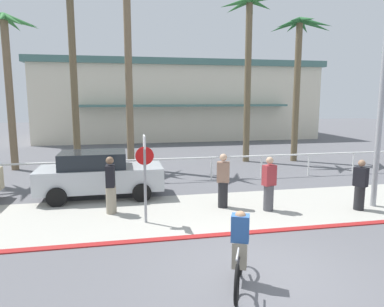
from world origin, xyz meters
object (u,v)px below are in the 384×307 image
Objects in this scene: stop_sign_bike_lane at (145,166)px; pedestrian_1 at (360,187)px; palm_tree_4 at (126,27)px; palm_tree_5 at (248,48)px; palm_tree_2 at (6,50)px; pedestrian_3 at (269,186)px; car_silver_1 at (99,174)px; palm_tree_3 at (72,31)px; pedestrian_2 at (223,183)px; cyclist_black_0 at (240,250)px; palm_tree_6 at (299,54)px; pedestrian_0 at (111,187)px.

stop_sign_bike_lane reaches higher than pedestrian_1.
palm_tree_4 is 1.12× the size of palm_tree_5.
palm_tree_2 is 14.15m from pedestrian_3.
palm_tree_4 is 6.03× the size of pedestrian_1.
pedestrian_1 is (6.84, -0.17, -0.91)m from stop_sign_bike_lane.
palm_tree_5 is 11.23m from car_silver_1.
car_silver_1 is at bearing 158.72° from pedestrian_1.
palm_tree_4 is (2.70, -1.28, 0.05)m from palm_tree_3.
pedestrian_1 is 2.95m from pedestrian_3.
pedestrian_2 reaches higher than car_silver_1.
palm_tree_3 reaches higher than pedestrian_1.
pedestrian_3 is at bearing -24.97° from pedestrian_2.
pedestrian_1 is (5.31, 3.65, 0.07)m from cyclist_black_0.
car_silver_1 reaches higher than cyclist_black_0.
stop_sign_bike_lane is 6.90m from pedestrian_1.
palm_tree_5 is 2.87m from palm_tree_6.
palm_tree_6 is (12.08, -0.87, -0.92)m from palm_tree_3.
palm_tree_5 is 2.03× the size of car_silver_1.
pedestrian_0 is at bearing 178.42° from pedestrian_2.
palm_tree_2 is at bearing 122.97° from stop_sign_bike_lane.
palm_tree_5 is 10.46m from pedestrian_2.
stop_sign_bike_lane is 1.45× the size of pedestrian_3.
palm_tree_6 is 4.38× the size of pedestrian_0.
palm_tree_4 is at bearing 76.66° from car_silver_1.
pedestrian_0 is (-7.33, -8.02, -5.44)m from palm_tree_5.
pedestrian_0 is at bearing -77.35° from palm_tree_3.
pedestrian_3 is (4.93, -0.72, -0.03)m from pedestrian_0.
pedestrian_0 reaches higher than cyclist_black_0.
pedestrian_3 is (-2.40, -8.74, -5.46)m from palm_tree_5.
pedestrian_1 is (0.50, -9.25, -5.52)m from palm_tree_5.
palm_tree_2 is 12.84m from pedestrian_2.
palm_tree_3 is 1.23× the size of palm_tree_6.
pedestrian_0 is at bearing 171.69° from pedestrian_3.
cyclist_black_0 is at bearing -62.64° from pedestrian_0.
pedestrian_0 is (1.91, -8.50, -6.08)m from palm_tree_3.
car_silver_1 is 2.43× the size of pedestrian_2.
palm_tree_2 reaches higher than car_silver_1.
palm_tree_2 is 15.11m from palm_tree_6.
palm_tree_2 is 0.77× the size of palm_tree_3.
palm_tree_6 reaches higher than pedestrian_2.
palm_tree_5 is at bearing 47.56° from pedestrian_0.
palm_tree_6 is at bearing 43.49° from stop_sign_bike_lane.
palm_tree_4 is at bearing 117.51° from pedestrian_3.
palm_tree_2 is 4.19× the size of pedestrian_0.
palm_tree_3 is at bearing 8.07° from palm_tree_2.
pedestrian_2 is at bearing -114.71° from palm_tree_5.
car_silver_1 is (-1.44, 3.06, -0.81)m from stop_sign_bike_lane.
cyclist_black_0 is (1.73, -12.10, -6.29)m from palm_tree_4.
pedestrian_1 is at bearing -86.90° from palm_tree_5.
palm_tree_5 is at bearing -3.01° from palm_tree_3.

